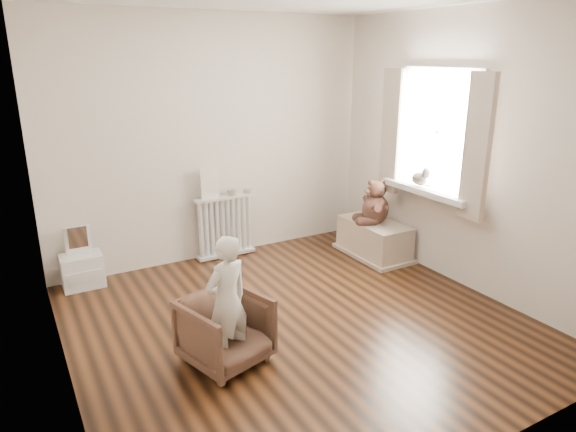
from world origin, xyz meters
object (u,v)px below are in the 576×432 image
radiator (225,224)px  toy_vanity (81,260)px  toy_bench (374,238)px  plush_cat (421,176)px  child (227,302)px  teddy_bear (376,199)px  armchair (225,331)px

radiator → toy_vanity: radiator is taller
toy_bench → plush_cat: 0.96m
child → teddy_bear: child is taller
radiator → plush_cat: size_ratio=2.88×
child → toy_bench: 2.59m
radiator → toy_bench: bearing=-27.8°
teddy_bear → plush_cat: size_ratio=2.01×
teddy_bear → toy_bench: bearing=72.0°
armchair → teddy_bear: 2.56m
radiator → armchair: 2.09m
radiator → teddy_bear: teddy_bear is taller
radiator → plush_cat: 2.15m
radiator → child: (-0.81, -1.97, 0.12)m
child → plush_cat: plush_cat is taller
armchair → toy_bench: bearing=10.0°
toy_vanity → plush_cat: (3.13, -1.25, 0.72)m
toy_bench → teddy_bear: size_ratio=1.71×
toy_bench → radiator: bearing=152.2°
armchair → plush_cat: bearing=-1.8°
toy_vanity → teddy_bear: (2.97, -0.77, 0.40)m
child → plush_cat: size_ratio=4.03×
teddy_bear → child: bearing=-130.9°
toy_vanity → armchair: size_ratio=1.07×
toy_vanity → child: 2.08m
teddy_bear → armchair: bearing=-131.9°
radiator → teddy_bear: size_ratio=1.44×
toy_bench → plush_cat: (0.14, -0.50, 0.80)m
toy_bench → teddy_bear: teddy_bear is taller
toy_bench → plush_cat: size_ratio=3.43×
toy_vanity → plush_cat: plush_cat is taller
plush_cat → armchair: bearing=-158.1°
armchair → child: 0.26m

